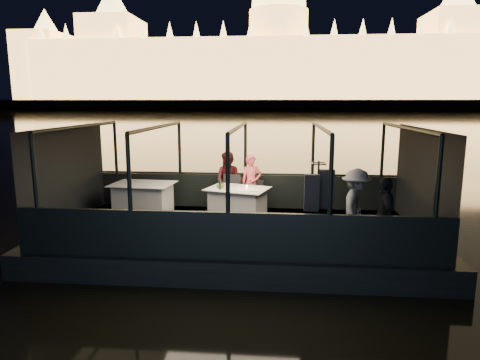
# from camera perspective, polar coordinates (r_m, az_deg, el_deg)

# --- Properties ---
(river_water) EXTENTS (500.00, 500.00, 0.00)m
(river_water) POSITION_cam_1_polar(r_m,az_deg,el_deg) (89.47, 4.65, 8.23)
(river_water) COLOR black
(river_water) RESTS_ON ground
(boat_hull) EXTENTS (8.60, 4.40, 1.00)m
(boat_hull) POSITION_cam_1_polar(r_m,az_deg,el_deg) (10.02, -0.21, -9.17)
(boat_hull) COLOR black
(boat_hull) RESTS_ON river_water
(boat_deck) EXTENTS (8.00, 4.00, 0.04)m
(boat_deck) POSITION_cam_1_polar(r_m,az_deg,el_deg) (9.87, -0.21, -6.54)
(boat_deck) COLOR black
(boat_deck) RESTS_ON boat_hull
(gunwale_port) EXTENTS (8.00, 0.08, 0.90)m
(gunwale_port) POSITION_cam_1_polar(r_m,az_deg,el_deg) (11.68, 0.71, -1.48)
(gunwale_port) COLOR black
(gunwale_port) RESTS_ON boat_deck
(gunwale_starboard) EXTENTS (8.00, 0.08, 0.90)m
(gunwale_starboard) POSITION_cam_1_polar(r_m,az_deg,el_deg) (7.83, -1.60, -7.50)
(gunwale_starboard) COLOR black
(gunwale_starboard) RESTS_ON boat_deck
(cabin_glass_port) EXTENTS (8.00, 0.02, 1.40)m
(cabin_glass_port) POSITION_cam_1_polar(r_m,az_deg,el_deg) (11.50, 0.72, 4.13)
(cabin_glass_port) COLOR #99B2B2
(cabin_glass_port) RESTS_ON gunwale_port
(cabin_glass_starboard) EXTENTS (8.00, 0.02, 1.40)m
(cabin_glass_starboard) POSITION_cam_1_polar(r_m,az_deg,el_deg) (7.56, -1.64, 0.83)
(cabin_glass_starboard) COLOR #99B2B2
(cabin_glass_starboard) RESTS_ON gunwale_starboard
(cabin_roof_glass) EXTENTS (8.00, 4.00, 0.02)m
(cabin_roof_glass) POSITION_cam_1_polar(r_m,az_deg,el_deg) (9.46, -0.22, 7.03)
(cabin_roof_glass) COLOR #99B2B2
(cabin_roof_glass) RESTS_ON boat_deck
(end_wall_fore) EXTENTS (0.02, 4.00, 2.30)m
(end_wall_fore) POSITION_cam_1_polar(r_m,az_deg,el_deg) (10.73, -22.00, 0.49)
(end_wall_fore) COLOR black
(end_wall_fore) RESTS_ON boat_deck
(end_wall_aft) EXTENTS (0.02, 4.00, 2.30)m
(end_wall_aft) POSITION_cam_1_polar(r_m,az_deg,el_deg) (10.05, 23.14, -0.22)
(end_wall_aft) COLOR black
(end_wall_aft) RESTS_ON boat_deck
(canopy_ribs) EXTENTS (8.00, 4.00, 2.30)m
(canopy_ribs) POSITION_cam_1_polar(r_m,az_deg,el_deg) (9.59, -0.22, 0.16)
(canopy_ribs) COLOR black
(canopy_ribs) RESTS_ON boat_deck
(embankment) EXTENTS (400.00, 140.00, 6.00)m
(embankment) POSITION_cam_1_polar(r_m,az_deg,el_deg) (219.41, 5.02, 9.76)
(embankment) COLOR #423D33
(embankment) RESTS_ON ground
(parliament_building) EXTENTS (220.00, 32.00, 60.00)m
(parliament_building) POSITION_cam_1_polar(r_m,az_deg,el_deg) (186.18, 5.11, 18.29)
(parliament_building) COLOR #F2D18C
(parliament_building) RESTS_ON embankment
(dining_table_central) EXTENTS (1.69, 1.42, 0.77)m
(dining_table_central) POSITION_cam_1_polar(r_m,az_deg,el_deg) (10.57, -0.30, -3.12)
(dining_table_central) COLOR white
(dining_table_central) RESTS_ON boat_deck
(dining_table_aft) EXTENTS (1.61, 1.22, 0.81)m
(dining_table_aft) POSITION_cam_1_polar(r_m,az_deg,el_deg) (11.22, -12.75, -2.58)
(dining_table_aft) COLOR silver
(dining_table_aft) RESTS_ON boat_deck
(chair_port_left) EXTENTS (0.50, 0.50, 0.98)m
(chair_port_left) POSITION_cam_1_polar(r_m,az_deg,el_deg) (11.01, -1.16, -2.23)
(chair_port_left) COLOR black
(chair_port_left) RESTS_ON boat_deck
(chair_port_right) EXTENTS (0.45, 0.45, 0.83)m
(chair_port_right) POSITION_cam_1_polar(r_m,az_deg,el_deg) (11.09, 2.11, -2.14)
(chair_port_right) COLOR black
(chair_port_right) RESTS_ON boat_deck
(coat_stand) EXTENTS (0.61, 0.56, 1.78)m
(coat_stand) POSITION_cam_1_polar(r_m,az_deg,el_deg) (8.21, 10.27, -3.56)
(coat_stand) COLOR black
(coat_stand) RESTS_ON boat_deck
(person_woman_coral) EXTENTS (0.61, 0.48, 1.50)m
(person_woman_coral) POSITION_cam_1_polar(r_m,az_deg,el_deg) (11.21, 1.52, -0.43)
(person_woman_coral) COLOR #EC555F
(person_woman_coral) RESTS_ON boat_deck
(person_man_maroon) EXTENTS (0.86, 0.74, 1.57)m
(person_man_maroon) POSITION_cam_1_polar(r_m,az_deg,el_deg) (11.25, -1.48, -0.40)
(person_man_maroon) COLOR #3A1012
(person_man_maroon) RESTS_ON boat_deck
(passenger_stripe) EXTENTS (0.82, 1.13, 1.57)m
(passenger_stripe) POSITION_cam_1_polar(r_m,az_deg,el_deg) (8.82, 15.19, -3.12)
(passenger_stripe) COLOR silver
(passenger_stripe) RESTS_ON boat_deck
(passenger_dark) EXTENTS (0.37, 0.88, 1.50)m
(passenger_dark) POSITION_cam_1_polar(r_m,az_deg,el_deg) (8.42, 18.70, -3.94)
(passenger_dark) COLOR black
(passenger_dark) RESTS_ON boat_deck
(wine_bottle) EXTENTS (0.07, 0.07, 0.27)m
(wine_bottle) POSITION_cam_1_polar(r_m,az_deg,el_deg) (10.31, -2.69, -0.46)
(wine_bottle) COLOR #153A1D
(wine_bottle) RESTS_ON dining_table_central
(bread_basket) EXTENTS (0.24, 0.24, 0.08)m
(bread_basket) POSITION_cam_1_polar(r_m,az_deg,el_deg) (10.53, -2.61, -0.84)
(bread_basket) COLOR brown
(bread_basket) RESTS_ON dining_table_central
(amber_candle) EXTENTS (0.06, 0.06, 0.07)m
(amber_candle) POSITION_cam_1_polar(r_m,az_deg,el_deg) (10.38, 0.89, -0.99)
(amber_candle) COLOR #FFAC3F
(amber_candle) RESTS_ON dining_table_central
(plate_near) EXTENTS (0.28, 0.28, 0.02)m
(plate_near) POSITION_cam_1_polar(r_m,az_deg,el_deg) (10.19, 1.91, -1.40)
(plate_near) COLOR white
(plate_near) RESTS_ON dining_table_central
(plate_far) EXTENTS (0.31, 0.31, 0.02)m
(plate_far) POSITION_cam_1_polar(r_m,az_deg,el_deg) (10.58, -1.66, -0.96)
(plate_far) COLOR silver
(plate_far) RESTS_ON dining_table_central
(wine_glass_white) EXTENTS (0.07, 0.07, 0.17)m
(wine_glass_white) POSITION_cam_1_polar(r_m,az_deg,el_deg) (10.27, -2.14, -0.81)
(wine_glass_white) COLOR silver
(wine_glass_white) RESTS_ON dining_table_central
(wine_glass_red) EXTENTS (0.07, 0.07, 0.20)m
(wine_glass_red) POSITION_cam_1_polar(r_m,az_deg,el_deg) (10.66, 1.38, -0.40)
(wine_glass_red) COLOR white
(wine_glass_red) RESTS_ON dining_table_central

